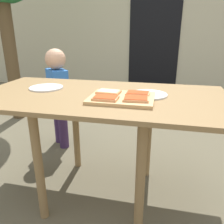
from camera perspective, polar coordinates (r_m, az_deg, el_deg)
ground_plane at (r=1.73m, az=-2.58°, el=-19.55°), size 16.00×16.00×0.00m
house_wall_back at (r=4.50m, az=8.69°, el=22.45°), size 8.00×0.20×2.64m
house_door at (r=4.38m, az=10.60°, el=18.21°), size 0.90×0.02×2.00m
dining_table at (r=1.41m, az=-2.98°, el=1.15°), size 1.54×0.78×0.73m
cutting_board at (r=1.27m, az=2.46°, el=3.52°), size 0.36×0.28×0.02m
pizza_slice_far_right at (r=1.31m, az=6.49°, el=4.69°), size 0.13×0.09×0.02m
pizza_slice_near_right at (r=1.20m, az=6.03°, el=3.31°), size 0.14×0.10×0.02m
pizza_slice_far_left at (r=1.33m, az=-0.86°, el=5.09°), size 0.14×0.10×0.02m
pizza_slice_near_left at (r=1.21m, az=-1.66°, el=3.58°), size 0.14×0.09×0.02m
plate_white_left at (r=1.59m, az=-16.24°, el=5.94°), size 0.22×0.22×0.01m
plate_white_right at (r=1.38m, az=9.18°, el=4.40°), size 0.22×0.22×0.01m
child_left at (r=2.21m, az=-13.44°, el=5.10°), size 0.27×0.27×0.95m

